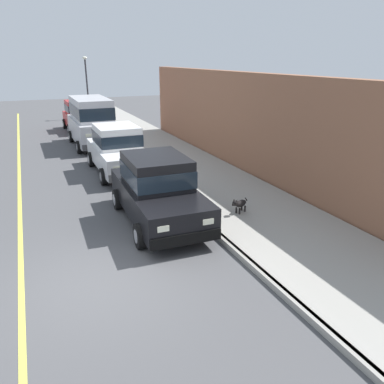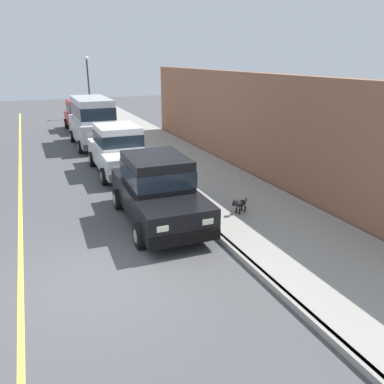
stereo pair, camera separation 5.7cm
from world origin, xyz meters
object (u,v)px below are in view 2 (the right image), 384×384
Objects in this scene: car_black_sedan at (157,189)px; car_red_hatchback at (81,115)px; dog_black at (240,204)px; car_white_sedan at (119,149)px; car_silver_van at (93,120)px; street_lamp at (88,80)px.

car_black_sedan is 16.06m from car_red_hatchback.
car_white_sedan is at bearing 109.55° from dog_black.
car_silver_van is 11.89m from dog_black.
car_white_sedan is 10.62m from car_red_hatchback.
car_black_sedan is 1.21× the size of car_red_hatchback.
car_silver_van reaches higher than car_red_hatchback.
dog_black is at bearing -82.44° from car_red_hatchback.
dog_black is (2.18, -6.13, -0.55)m from car_white_sedan.
car_silver_van is 1.11× the size of street_lamp.
car_silver_van is 10.38m from street_lamp.
car_silver_van is at bearing 89.98° from car_black_sedan.
car_black_sedan is 0.94× the size of car_silver_van.
car_white_sedan is 1.20× the size of car_red_hatchback.
car_silver_van is at bearing -98.07° from street_lamp.
car_red_hatchback is 5.58m from street_lamp.
car_red_hatchback is at bearing 89.28° from car_silver_van.
dog_black is at bearing -87.78° from street_lamp.
car_black_sedan is 21.25m from street_lamp.
car_silver_van is at bearing -90.72° from car_red_hatchback.
street_lamp is at bearing 74.76° from car_red_hatchback.
street_lamp reaches higher than car_black_sedan.
car_white_sedan is (0.11, 5.44, 0.00)m from car_black_sedan.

